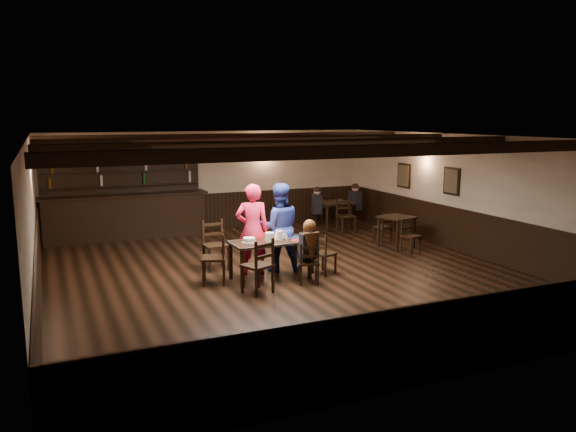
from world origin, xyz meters
name	(u,v)px	position (x,y,z in m)	size (l,w,h in m)	color
ground	(285,274)	(0.00, 0.00, 0.00)	(10.00, 10.00, 0.00)	black
room_shell	(284,187)	(0.01, 0.04, 1.75)	(9.02, 10.02, 2.71)	beige
dining_table	(270,245)	(-0.40, -0.22, 0.67)	(1.52, 0.79, 0.75)	black
chair_near_left	(261,262)	(-0.89, -1.01, 0.58)	(0.59, 0.58, 0.99)	black
chair_near_right	(309,260)	(0.13, -0.84, 0.46)	(0.47, 0.46, 0.79)	black
chair_end_left	(218,254)	(-1.40, -0.11, 0.57)	(0.56, 0.57, 0.98)	black
chair_end_right	(322,251)	(0.66, -0.33, 0.48)	(0.48, 0.49, 0.82)	black
chair_far_pushed	(214,241)	(-1.16, 0.94, 0.59)	(0.49, 0.47, 1.01)	black
woman_pink	(252,229)	(-0.59, 0.23, 0.91)	(0.66, 0.43, 1.81)	#E32858
man_blue	(279,227)	(-0.01, 0.26, 0.89)	(0.87, 0.68, 1.79)	navy
seated_person	(309,241)	(0.15, -0.79, 0.81)	(0.32, 0.48, 0.79)	black
cake	(249,240)	(-0.80, -0.17, 0.79)	(0.28, 0.28, 0.09)	white
plate_stack_a	(270,237)	(-0.41, -0.25, 0.84)	(0.18, 0.18, 0.17)	white
plate_stack_b	(279,235)	(-0.20, -0.20, 0.84)	(0.15, 0.15, 0.18)	white
tea_light	(273,238)	(-0.30, -0.12, 0.78)	(0.05, 0.05, 0.06)	#A5A8AD
salt_shaker	(287,238)	(-0.09, -0.30, 0.80)	(0.04, 0.04, 0.09)	silver
pepper_shaker	(290,238)	(-0.03, -0.33, 0.80)	(0.04, 0.04, 0.09)	#A5A8AD
drink_glass	(285,236)	(-0.05, -0.12, 0.80)	(0.06, 0.06, 0.10)	silver
menu_red	(297,240)	(0.11, -0.36, 0.75)	(0.29, 0.20, 0.00)	maroon
menu_blue	(292,237)	(0.11, -0.10, 0.75)	(0.32, 0.22, 0.00)	navy
bar_counter	(125,210)	(-2.43, 4.72, 0.73)	(4.17, 0.70, 2.20)	black
back_table_a	(397,221)	(3.37, 1.07, 0.64)	(0.87, 0.87, 0.75)	black
back_table_b	(333,205)	(3.07, 3.71, 0.65)	(0.91, 0.91, 0.75)	black
bg_patron_left	(317,200)	(2.55, 3.69, 0.83)	(0.30, 0.40, 0.74)	black
bg_patron_right	(355,197)	(3.83, 3.82, 0.84)	(0.27, 0.39, 0.75)	black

